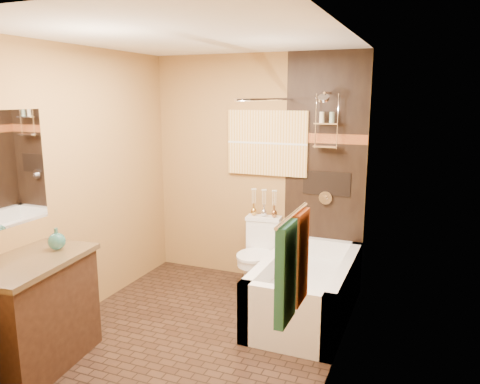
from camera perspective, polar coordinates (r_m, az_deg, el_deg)
The scene contains 22 objects.
floor at distance 4.29m, azimuth -5.54°, elevation -17.00°, with size 3.00×3.00×0.00m, color black.
wall_left at distance 4.53m, azimuth -19.41°, elevation 0.79°, with size 0.02×3.00×2.50m, color olive.
wall_right at distance 3.46m, azimuth 11.92°, elevation -2.02°, with size 0.02×3.00×2.50m, color olive.
wall_back at distance 5.20m, azimuth 1.91°, elevation 2.78°, with size 2.40×0.02×2.50m, color olive.
wall_front at distance 2.67m, azimuth -21.34°, elevation -6.70°, with size 2.40×0.02×2.50m, color olive.
ceiling at distance 3.79m, azimuth -6.32°, elevation 18.36°, with size 3.00×3.00×0.00m, color silver.
alcove_tile_back at distance 4.97m, azimuth 10.27°, elevation 2.19°, with size 0.85×0.01×2.50m, color black.
alcove_tile_right at distance 4.19m, azimuth 13.65°, elevation 0.27°, with size 0.01×1.50×2.50m, color black.
mosaic_band_back at distance 4.92m, azimuth 10.40°, elevation 6.43°, with size 0.85×0.01×0.10m, color maroon.
mosaic_band_right at distance 4.13m, azimuth 13.76°, elevation 5.31°, with size 0.01×1.50×0.10m, color maroon.
alcove_niche at distance 4.98m, azimuth 10.49°, elevation 1.02°, with size 0.50×0.01×0.25m, color black.
shower_fixtures at distance 4.81m, azimuth 10.46°, elevation 6.86°, with size 0.24×0.33×1.16m.
curtain_rod at distance 4.29m, azimuth 3.52°, elevation 11.20°, with size 0.03×0.03×1.55m, color silver.
towel_bar at distance 2.43m, azimuth 6.38°, elevation -2.82°, with size 0.02×0.02×0.55m, color silver.
towel_teal at distance 2.39m, azimuth 5.59°, elevation -9.86°, with size 0.05×0.22×0.52m, color #1F695E.
towel_rust at distance 2.62m, azimuth 7.25°, elevation -7.89°, with size 0.05×0.22×0.52m, color maroon.
sunset_painting at distance 5.09m, azimuth 3.33°, elevation 5.98°, with size 0.90×0.04×0.70m, color gold.
bathtub at distance 4.57m, azimuth 8.09°, elevation -12.12°, with size 0.80×1.50×0.55m.
toilet at distance 5.11m, azimuth 2.24°, elevation -7.47°, with size 0.40×0.58×0.75m.
vanity at distance 3.99m, azimuth -24.03°, elevation -13.32°, with size 0.70×1.04×0.87m.
teal_bottle at distance 3.95m, azimuth -21.46°, elevation -5.35°, with size 0.14×0.14×0.21m, color #226861, non-canonical shape.
bud_vases at distance 5.11m, azimuth 2.94°, elevation -1.25°, with size 0.30×0.06×0.30m.
Camera 1 is at (1.79, -3.31, 2.06)m, focal length 35.00 mm.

